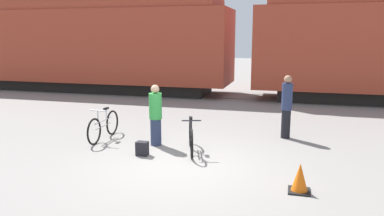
{
  "coord_description": "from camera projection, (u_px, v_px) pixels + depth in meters",
  "views": [
    {
      "loc": [
        2.33,
        -7.57,
        2.85
      ],
      "look_at": [
        -0.03,
        1.08,
        1.1
      ],
      "focal_mm": 35.0,
      "sensor_mm": 36.0,
      "label": 1
    }
  ],
  "objects": [
    {
      "name": "bicycle_silver",
      "position": [
        104.0,
        126.0,
        10.33
      ],
      "size": [
        0.46,
        1.78,
        0.89
      ],
      "color": "black",
      "rests_on": "ground_plane"
    },
    {
      "name": "person_in_navy",
      "position": [
        287.0,
        106.0,
        10.39
      ],
      "size": [
        0.29,
        0.29,
        1.77
      ],
      "rotation": [
        0.0,
        0.0,
        5.37
      ],
      "color": "black",
      "rests_on": "ground_plane"
    },
    {
      "name": "rail_far",
      "position": [
        243.0,
        94.0,
        18.33
      ],
      "size": [
        70.42,
        0.07,
        0.01
      ],
      "primitive_type": "cube",
      "color": "#4C4238",
      "rests_on": "ground_plane"
    },
    {
      "name": "rail_near",
      "position": [
        239.0,
        99.0,
        16.97
      ],
      "size": [
        70.42,
        0.07,
        0.01
      ],
      "primitive_type": "cube",
      "color": "#4C4238",
      "rests_on": "ground_plane"
    },
    {
      "name": "person_in_green",
      "position": [
        156.0,
        115.0,
        9.72
      ],
      "size": [
        0.33,
        0.33,
        1.6
      ],
      "rotation": [
        0.0,
        0.0,
        2.97
      ],
      "color": "#283351",
      "rests_on": "ground_plane"
    },
    {
      "name": "ground_plane",
      "position": [
        180.0,
        165.0,
        8.32
      ],
      "size": [
        80.0,
        80.0,
        0.0
      ],
      "primitive_type": "plane",
      "color": "gray"
    },
    {
      "name": "bicycle_black",
      "position": [
        191.0,
        137.0,
        9.2
      ],
      "size": [
        0.57,
        1.59,
        0.88
      ],
      "color": "black",
      "rests_on": "ground_plane"
    },
    {
      "name": "freight_train",
      "position": [
        243.0,
        34.0,
        17.09
      ],
      "size": [
        58.42,
        3.09,
        5.54
      ],
      "color": "black",
      "rests_on": "ground_plane"
    },
    {
      "name": "backpack",
      "position": [
        142.0,
        149.0,
        8.99
      ],
      "size": [
        0.28,
        0.2,
        0.34
      ],
      "color": "black",
      "rests_on": "ground_plane"
    },
    {
      "name": "traffic_cone",
      "position": [
        300.0,
        179.0,
        6.88
      ],
      "size": [
        0.4,
        0.4,
        0.55
      ],
      "color": "black",
      "rests_on": "ground_plane"
    }
  ]
}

